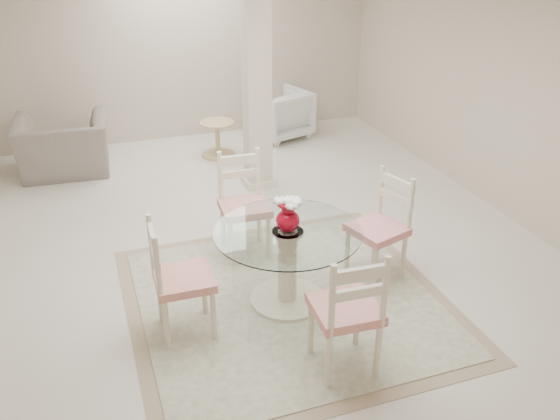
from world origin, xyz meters
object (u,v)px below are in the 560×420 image
object	(u,v)px
dining_chair_south	(350,305)
armchair_white	(280,114)
dining_table	(287,267)
dining_chair_west	(174,272)
dining_chair_north	(243,197)
dining_chair_east	(384,219)
recliner_taupe	(63,146)
side_table	(218,140)
red_vase	(288,214)
column	(257,83)

from	to	relation	value
dining_chair_south	armchair_white	world-z (taller)	dining_chair_south
dining_table	dining_chair_west	world-z (taller)	dining_chair_west
dining_chair_north	dining_chair_west	world-z (taller)	dining_chair_north
dining_chair_east	recliner_taupe	size ratio (longest dim) A/B	0.99
side_table	red_vase	bearing A→B (deg)	-94.38
recliner_taupe	side_table	xyz separation A→B (m)	(2.11, -0.08, -0.14)
dining_chair_north	dining_chair_south	size ratio (longest dim) A/B	0.99
column	dining_chair_west	distance (m)	3.21
red_vase	dining_chair_east	world-z (taller)	dining_chair_east
recliner_taupe	dining_chair_west	bearing A→B (deg)	105.38
dining_chair_east	dining_chair_south	size ratio (longest dim) A/B	0.96
red_vase	dining_chair_west	size ratio (longest dim) A/B	0.27
dining_chair_south	red_vase	bearing A→B (deg)	-80.84
column	red_vase	size ratio (longest dim) A/B	8.57
dining_table	dining_chair_east	xyz separation A→B (m)	(1.01, 0.14, 0.23)
column	recliner_taupe	xyz separation A→B (m)	(-2.35, 1.25, -0.97)
dining_table	side_table	xyz separation A→B (m)	(0.29, 3.77, -0.14)
dining_chair_south	recliner_taupe	distance (m)	5.24
dining_chair_east	dining_chair_west	distance (m)	2.05
side_table	dining_chair_south	bearing A→B (deg)	-92.15
column	dining_chair_south	distance (m)	3.71
dining_chair_east	recliner_taupe	world-z (taller)	dining_chair_east
dining_chair_west	armchair_white	distance (m)	5.01
dining_chair_east	dining_chair_west	size ratio (longest dim) A/B	1.00
dining_chair_east	recliner_taupe	distance (m)	4.67
dining_chair_west	armchair_white	size ratio (longest dim) A/B	1.42
column	dining_chair_south	bearing A→B (deg)	-96.71
dining_table	dining_chair_south	xyz separation A→B (m)	(0.11, -1.02, 0.26)
dining_chair_west	side_table	bearing A→B (deg)	-17.32
column	dining_chair_east	world-z (taller)	column
dining_table	dining_chair_east	size ratio (longest dim) A/B	1.11
dining_chair_west	dining_chair_north	bearing A→B (deg)	-37.26
dining_chair_north	recliner_taupe	xyz separation A→B (m)	(-1.70, 2.83, -0.25)
dining_chair_west	dining_chair_south	size ratio (longest dim) A/B	0.97
red_vase	side_table	size ratio (longest dim) A/B	0.61
recliner_taupe	side_table	world-z (taller)	recliner_taupe
armchair_white	recliner_taupe	bearing A→B (deg)	-9.83
dining_chair_west	dining_chair_south	world-z (taller)	dining_chair_south
dining_chair_north	dining_chair_south	bearing A→B (deg)	-80.38
dining_chair_south	armchair_white	bearing A→B (deg)	-100.89
dining_chair_north	side_table	world-z (taller)	dining_chair_north
dining_chair_north	dining_chair_east	bearing A→B (deg)	-34.67
dining_chair_west	column	bearing A→B (deg)	-28.55
dining_chair_north	side_table	size ratio (longest dim) A/B	2.31
column	armchair_white	size ratio (longest dim) A/B	3.28
dining_table	dining_chair_north	world-z (taller)	dining_chair_north
dining_table	recliner_taupe	size ratio (longest dim) A/B	1.10
dining_chair_east	recliner_taupe	bearing A→B (deg)	-160.17
dining_chair_west	dining_chair_south	xyz separation A→B (m)	(1.13, -0.91, 0.02)
red_vase	recliner_taupe	xyz separation A→B (m)	(-1.82, 3.85, -0.53)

